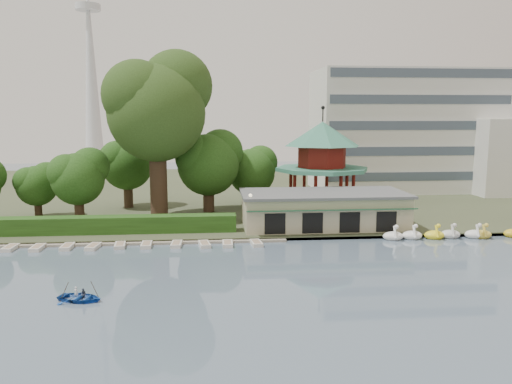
{
  "coord_description": "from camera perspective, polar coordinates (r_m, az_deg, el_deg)",
  "views": [
    {
      "loc": [
        -2.48,
        -32.78,
        12.64
      ],
      "look_at": [
        2.0,
        18.0,
        5.0
      ],
      "focal_mm": 35.0,
      "sensor_mm": 36.0,
      "label": 1
    }
  ],
  "objects": [
    {
      "name": "hedge",
      "position": [
        55.9,
        -17.91,
        -3.6
      ],
      "size": [
        30.0,
        2.0,
        1.8
      ],
      "primitive_type": "cube",
      "color": "#264E17",
      "rests_on": "shore"
    },
    {
      "name": "swan_boats",
      "position": [
        58.21,
        24.25,
        -4.38
      ],
      "size": [
        20.46,
        2.12,
        1.92
      ],
      "color": "white",
      "rests_on": "ground"
    },
    {
      "name": "shore",
      "position": [
        85.73,
        -3.33,
        0.16
      ],
      "size": [
        220.0,
        70.0,
        0.4
      ],
      "primitive_type": "cube",
      "color": "#424930",
      "rests_on": "ground"
    },
    {
      "name": "moored_rowboats",
      "position": [
        51.17,
        -16.57,
        -5.93
      ],
      "size": [
        30.16,
        2.77,
        0.36
      ],
      "color": "silver",
      "rests_on": "ground"
    },
    {
      "name": "embankment",
      "position": [
        51.68,
        -2.15,
        -5.47
      ],
      "size": [
        220.0,
        0.6,
        0.3
      ],
      "primitive_type": "cube",
      "color": "gray",
      "rests_on": "ground"
    },
    {
      "name": "rowboat_with_passengers",
      "position": [
        37.43,
        -19.48,
        -10.98
      ],
      "size": [
        5.13,
        4.3,
        2.01
      ],
      "color": "#184AA3",
      "rests_on": "ground"
    },
    {
      "name": "dock",
      "position": [
        52.4,
        -15.43,
        -5.61
      ],
      "size": [
        34.0,
        1.6,
        0.24
      ],
      "primitive_type": "cube",
      "color": "gray",
      "rests_on": "ground"
    },
    {
      "name": "pavilion",
      "position": [
        66.58,
        7.55,
        4.01
      ],
      "size": [
        12.4,
        12.4,
        13.5
      ],
      "color": "#B9B08E",
      "rests_on": "shore"
    },
    {
      "name": "ground_plane",
      "position": [
        35.22,
        -0.69,
        -12.51
      ],
      "size": [
        220.0,
        220.0,
        0.0
      ],
      "primitive_type": "plane",
      "color": "slate",
      "rests_on": "ground"
    },
    {
      "name": "small_trees",
      "position": [
        65.63,
        -12.24,
        2.7
      ],
      "size": [
        39.75,
        16.6,
        10.74
      ],
      "color": "#3A281C",
      "rests_on": "shore"
    },
    {
      "name": "broadcast_tower",
      "position": [
        178.53,
        -18.44,
        14.97
      ],
      "size": [
        8.0,
        8.0,
        96.0
      ],
      "color": "silver",
      "rests_on": "ground"
    },
    {
      "name": "office_building",
      "position": [
        89.06,
        18.32,
        6.22
      ],
      "size": [
        38.0,
        18.0,
        20.0
      ],
      "color": "silver",
      "rests_on": "shore"
    },
    {
      "name": "boathouse",
      "position": [
        57.09,
        7.67,
        -1.92
      ],
      "size": [
        18.6,
        9.39,
        3.9
      ],
      "color": "#B9B08E",
      "rests_on": "shore"
    },
    {
      "name": "big_tree",
      "position": [
        61.32,
        -11.16,
        9.82
      ],
      "size": [
        12.78,
        11.91,
        20.4
      ],
      "color": "#3A281C",
      "rests_on": "shore"
    },
    {
      "name": "lamp_post",
      "position": [
        52.76,
        -0.64,
        -1.63
      ],
      "size": [
        0.36,
        0.36,
        4.28
      ],
      "color": "black",
      "rests_on": "shore"
    }
  ]
}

